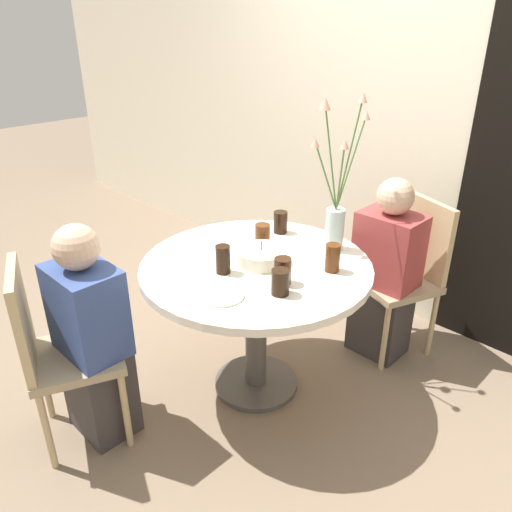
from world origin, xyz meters
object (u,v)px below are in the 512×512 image
(chair_left_flank, at_px, (55,346))
(drink_glass_0, at_px, (283,271))
(chair_near_front, at_px, (408,268))
(drink_glass_2, at_px, (280,222))
(drink_glass_5, at_px, (280,282))
(drink_glass_3, at_px, (223,259))
(person_woman, at_px, (92,341))
(person_boy, at_px, (385,276))
(drink_glass_4, at_px, (333,258))
(drink_glass_1, at_px, (262,235))
(side_plate, at_px, (221,295))
(birthday_cake, at_px, (262,256))
(flower_vase, at_px, (336,207))

(chair_left_flank, distance_m, drink_glass_0, 1.07)
(chair_near_front, bearing_deg, chair_left_flank, -90.89)
(drink_glass_2, height_order, drink_glass_5, drink_glass_2)
(chair_left_flank, xyz_separation_m, drink_glass_3, (0.34, 0.71, 0.30))
(drink_glass_5, distance_m, person_woman, 0.91)
(drink_glass_2, distance_m, person_boy, 0.68)
(drink_glass_4, distance_m, person_boy, 0.64)
(drink_glass_3, xyz_separation_m, drink_glass_4, (0.35, 0.37, -0.00))
(drink_glass_0, bearing_deg, drink_glass_2, 133.05)
(chair_near_front, relative_size, person_woman, 0.85)
(drink_glass_2, xyz_separation_m, person_woman, (-0.15, -1.11, -0.31))
(drink_glass_1, bearing_deg, side_plate, -64.78)
(drink_glass_0, xyz_separation_m, person_woman, (-0.54, -0.69, -0.31))
(drink_glass_2, bearing_deg, birthday_cake, -61.49)
(person_boy, relative_size, person_woman, 1.00)
(drink_glass_5, bearing_deg, chair_near_front, 85.98)
(flower_vase, height_order, person_boy, flower_vase)
(birthday_cake, bearing_deg, drink_glass_3, -105.84)
(chair_left_flank, height_order, side_plate, chair_left_flank)
(chair_near_front, bearing_deg, drink_glass_0, -76.31)
(flower_vase, xyz_separation_m, person_woman, (-0.48, -1.15, -0.48))
(chair_left_flank, bearing_deg, person_boy, -89.19)
(drink_glass_0, relative_size, person_woman, 0.11)
(drink_glass_2, distance_m, person_woman, 1.16)
(chair_left_flank, height_order, drink_glass_1, chair_left_flank)
(drink_glass_0, height_order, drink_glass_2, drink_glass_0)
(chair_left_flank, xyz_separation_m, side_plate, (0.50, 0.56, 0.23))
(chair_near_front, relative_size, drink_glass_1, 7.79)
(drink_glass_5, bearing_deg, drink_glass_3, -172.93)
(side_plate, height_order, person_boy, person_boy)
(drink_glass_0, distance_m, drink_glass_5, 0.10)
(drink_glass_0, bearing_deg, chair_left_flank, -126.01)
(chair_near_front, bearing_deg, drink_glass_1, -101.69)
(drink_glass_0, bearing_deg, person_boy, 84.90)
(birthday_cake, relative_size, person_woman, 0.23)
(birthday_cake, relative_size, drink_glass_3, 1.80)
(chair_left_flank, height_order, drink_glass_5, chair_left_flank)
(chair_left_flank, relative_size, drink_glass_5, 7.98)
(chair_near_front, xyz_separation_m, drink_glass_4, (-0.04, -0.70, 0.30))
(drink_glass_3, bearing_deg, drink_glass_0, 24.04)
(chair_near_front, xyz_separation_m, drink_glass_0, (-0.13, -0.96, 0.29))
(chair_near_front, relative_size, side_plate, 4.60)
(chair_near_front, distance_m, birthday_cake, 0.98)
(drink_glass_1, bearing_deg, flower_vase, 39.18)
(drink_glass_1, height_order, person_boy, person_boy)
(drink_glass_4, bearing_deg, side_plate, -110.41)
(drink_glass_2, relative_size, person_boy, 0.11)
(chair_left_flank, relative_size, drink_glass_4, 6.80)
(drink_glass_4, xyz_separation_m, person_woman, (-0.63, -0.94, -0.31))
(drink_glass_2, xyz_separation_m, drink_glass_5, (0.46, -0.50, -0.00))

